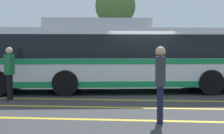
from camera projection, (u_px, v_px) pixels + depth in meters
name	position (u px, v px, depth m)	size (l,w,h in m)	color
ground_plane	(142.00, 93.00, 12.78)	(220.00, 220.00, 0.00)	#38383A
lane_strip_0	(106.00, 100.00, 11.09)	(0.20, 32.37, 0.01)	gold
lane_strip_1	(101.00, 107.00, 9.67)	(0.20, 32.37, 0.01)	gold
lane_strip_2	(93.00, 119.00, 7.96)	(0.20, 32.37, 0.01)	gold
curb_strip	(120.00, 79.00, 18.47)	(40.37, 0.36, 0.15)	#99999E
transit_bus	(112.00, 56.00, 13.20)	(12.87, 4.18, 3.03)	silver
parked_car_1	(41.00, 69.00, 17.73)	(3.91, 1.88, 1.33)	navy
parked_car_2	(124.00, 70.00, 17.14)	(4.43, 2.03, 1.29)	silver
parked_car_3	(216.00, 68.00, 16.63)	(4.34, 1.98, 1.58)	#335B33
pedestrian_0	(160.00, 79.00, 7.52)	(0.24, 0.42, 1.86)	#191E38
pedestrian_2	(9.00, 70.00, 11.02)	(0.25, 0.42, 1.87)	black
tree_0	(115.00, 7.00, 21.57)	(2.80, 2.80, 6.20)	#513823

